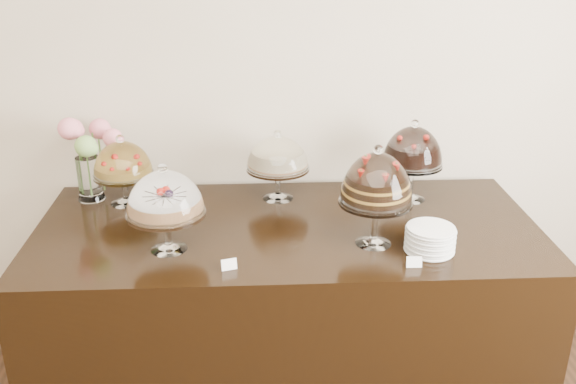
{
  "coord_description": "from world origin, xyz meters",
  "views": [
    {
      "loc": [
        -0.07,
        -0.09,
        2.13
      ],
      "look_at": [
        0.06,
        2.4,
        1.08
      ],
      "focal_mm": 40.0,
      "sensor_mm": 36.0,
      "label": 1
    }
  ],
  "objects_px": {
    "cake_stand_sugar_sponge": "(165,197)",
    "cake_stand_dark_choco": "(413,150)",
    "cake_stand_cheesecake": "(278,156)",
    "cake_stand_fruit_tart": "(122,162)",
    "plate_stack": "(430,239)",
    "display_counter": "(287,312)",
    "flower_vase": "(88,150)",
    "cake_stand_choco_layer": "(377,182)"
  },
  "relations": [
    {
      "from": "cake_stand_choco_layer",
      "to": "plate_stack",
      "type": "distance_m",
      "value": 0.32
    },
    {
      "from": "cake_stand_sugar_sponge",
      "to": "cake_stand_choco_layer",
      "type": "relative_size",
      "value": 0.86
    },
    {
      "from": "display_counter",
      "to": "cake_stand_cheesecake",
      "type": "xyz_separation_m",
      "value": [
        -0.03,
        0.31,
        0.66
      ]
    },
    {
      "from": "cake_stand_dark_choco",
      "to": "plate_stack",
      "type": "relative_size",
      "value": 2.01
    },
    {
      "from": "cake_stand_cheesecake",
      "to": "cake_stand_dark_choco",
      "type": "xyz_separation_m",
      "value": [
        0.63,
        -0.04,
        0.04
      ]
    },
    {
      "from": "cake_stand_dark_choco",
      "to": "cake_stand_fruit_tart",
      "type": "xyz_separation_m",
      "value": [
        -1.35,
        0.02,
        -0.05
      ]
    },
    {
      "from": "cake_stand_cheesecake",
      "to": "cake_stand_fruit_tart",
      "type": "bearing_deg",
      "value": -178.39
    },
    {
      "from": "cake_stand_choco_layer",
      "to": "cake_stand_cheesecake",
      "type": "distance_m",
      "value": 0.62
    },
    {
      "from": "cake_stand_cheesecake",
      "to": "flower_vase",
      "type": "distance_m",
      "value": 0.89
    },
    {
      "from": "flower_vase",
      "to": "plate_stack",
      "type": "distance_m",
      "value": 1.61
    },
    {
      "from": "cake_stand_fruit_tart",
      "to": "display_counter",
      "type": "bearing_deg",
      "value": -20.9
    },
    {
      "from": "cake_stand_sugar_sponge",
      "to": "plate_stack",
      "type": "distance_m",
      "value": 1.07
    },
    {
      "from": "plate_stack",
      "to": "cake_stand_sugar_sponge",
      "type": "bearing_deg",
      "value": 176.09
    },
    {
      "from": "cake_stand_cheesecake",
      "to": "cake_stand_dark_choco",
      "type": "bearing_deg",
      "value": -3.94
    },
    {
      "from": "display_counter",
      "to": "cake_stand_choco_layer",
      "type": "bearing_deg",
      "value": -28.45
    },
    {
      "from": "cake_stand_fruit_tart",
      "to": "plate_stack",
      "type": "distance_m",
      "value": 1.43
    },
    {
      "from": "cake_stand_cheesecake",
      "to": "cake_stand_fruit_tart",
      "type": "height_order",
      "value": "cake_stand_cheesecake"
    },
    {
      "from": "cake_stand_fruit_tart",
      "to": "plate_stack",
      "type": "relative_size",
      "value": 1.72
    },
    {
      "from": "cake_stand_fruit_tart",
      "to": "flower_vase",
      "type": "bearing_deg",
      "value": 159.57
    },
    {
      "from": "display_counter",
      "to": "cake_stand_cheesecake",
      "type": "bearing_deg",
      "value": 95.61
    },
    {
      "from": "display_counter",
      "to": "cake_stand_sugar_sponge",
      "type": "relative_size",
      "value": 5.92
    },
    {
      "from": "cake_stand_cheesecake",
      "to": "plate_stack",
      "type": "relative_size",
      "value": 1.74
    },
    {
      "from": "cake_stand_choco_layer",
      "to": "cake_stand_dark_choco",
      "type": "xyz_separation_m",
      "value": [
        0.25,
        0.45,
        -0.02
      ]
    },
    {
      "from": "display_counter",
      "to": "plate_stack",
      "type": "xyz_separation_m",
      "value": [
        0.56,
        -0.27,
        0.5
      ]
    },
    {
      "from": "cake_stand_sugar_sponge",
      "to": "cake_stand_dark_choco",
      "type": "distance_m",
      "value": 1.19
    },
    {
      "from": "cake_stand_dark_choco",
      "to": "display_counter",
      "type": "bearing_deg",
      "value": -156.36
    },
    {
      "from": "plate_stack",
      "to": "cake_stand_dark_choco",
      "type": "bearing_deg",
      "value": 85.67
    },
    {
      "from": "cake_stand_dark_choco",
      "to": "cake_stand_fruit_tart",
      "type": "height_order",
      "value": "cake_stand_dark_choco"
    },
    {
      "from": "cake_stand_choco_layer",
      "to": "flower_vase",
      "type": "xyz_separation_m",
      "value": [
        -1.26,
        0.54,
        -0.02
      ]
    },
    {
      "from": "cake_stand_choco_layer",
      "to": "cake_stand_dark_choco",
      "type": "height_order",
      "value": "cake_stand_choco_layer"
    },
    {
      "from": "cake_stand_dark_choco",
      "to": "plate_stack",
      "type": "distance_m",
      "value": 0.57
    },
    {
      "from": "display_counter",
      "to": "cake_stand_dark_choco",
      "type": "xyz_separation_m",
      "value": [
        0.6,
        0.26,
        0.7
      ]
    },
    {
      "from": "cake_stand_sugar_sponge",
      "to": "cake_stand_choco_layer",
      "type": "distance_m",
      "value": 0.84
    },
    {
      "from": "display_counter",
      "to": "cake_stand_fruit_tart",
      "type": "bearing_deg",
      "value": 159.1
    },
    {
      "from": "plate_stack",
      "to": "cake_stand_cheesecake",
      "type": "bearing_deg",
      "value": 135.81
    },
    {
      "from": "cake_stand_choco_layer",
      "to": "cake_stand_cheesecake",
      "type": "relative_size",
      "value": 1.25
    },
    {
      "from": "plate_stack",
      "to": "flower_vase",
      "type": "bearing_deg",
      "value": 157.36
    },
    {
      "from": "cake_stand_dark_choco",
      "to": "plate_stack",
      "type": "xyz_separation_m",
      "value": [
        -0.04,
        -0.53,
        -0.2
      ]
    },
    {
      "from": "cake_stand_choco_layer",
      "to": "flower_vase",
      "type": "distance_m",
      "value": 1.37
    },
    {
      "from": "cake_stand_sugar_sponge",
      "to": "cake_stand_cheesecake",
      "type": "xyz_separation_m",
      "value": [
        0.46,
        0.5,
        -0.02
      ]
    },
    {
      "from": "cake_stand_choco_layer",
      "to": "cake_stand_fruit_tart",
      "type": "bearing_deg",
      "value": 156.62
    },
    {
      "from": "cake_stand_dark_choco",
      "to": "flower_vase",
      "type": "bearing_deg",
      "value": 176.78
    }
  ]
}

